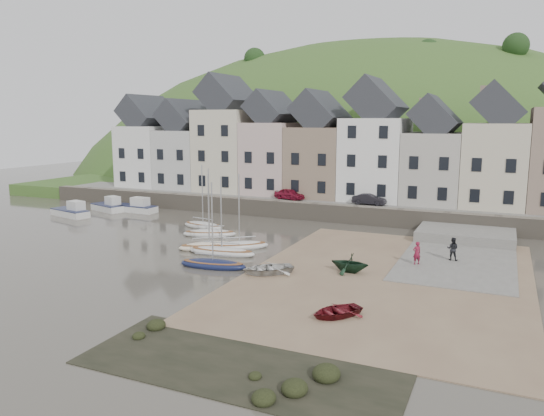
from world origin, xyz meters
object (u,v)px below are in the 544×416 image
at_px(sailboat_0, 203,225).
at_px(car_right, 369,199).
at_px(rowboat_red, 336,311).
at_px(car_left, 289,194).
at_px(person_dark, 453,249).
at_px(rowboat_green, 350,263).
at_px(person_red, 417,253).
at_px(rowboat_white, 268,268).

relative_size(sailboat_0, car_right, 1.82).
bearing_deg(rowboat_red, car_left, 154.85).
distance_m(rowboat_red, car_left, 31.06).
distance_m(sailboat_0, car_right, 17.44).
xyz_separation_m(rowboat_red, car_left, (-13.98, 27.67, 1.84)).
relative_size(sailboat_0, person_dark, 3.68).
height_order(rowboat_green, car_right, car_right).
xyz_separation_m(person_red, car_right, (-7.31, 15.80, 1.22)).
height_order(rowboat_green, person_red, person_red).
distance_m(sailboat_0, person_red, 21.57).
bearing_deg(car_right, rowboat_green, -168.50).
xyz_separation_m(sailboat_0, person_dark, (23.18, -2.89, 0.72)).
height_order(person_red, car_left, car_left).
bearing_deg(rowboat_green, rowboat_white, -61.37).
bearing_deg(rowboat_white, person_red, 83.99).
bearing_deg(person_red, person_dark, -173.54).
bearing_deg(person_red, sailboat_0, -51.99).
distance_m(rowboat_green, person_dark, 8.50).
relative_size(sailboat_0, rowboat_red, 2.16).
relative_size(rowboat_white, rowboat_red, 1.20).
xyz_separation_m(rowboat_white, rowboat_red, (6.56, -5.61, -0.06)).
distance_m(rowboat_white, car_left, 23.34).
xyz_separation_m(rowboat_red, car_right, (-4.99, 27.67, 1.81)).
xyz_separation_m(car_left, car_right, (8.99, 0.00, -0.03)).
bearing_deg(person_dark, car_right, -51.58).
xyz_separation_m(sailboat_0, person_red, (20.95, -5.10, 0.69)).
height_order(rowboat_red, car_right, car_right).
distance_m(rowboat_red, person_dark, 14.81).
distance_m(sailboat_0, person_dark, 23.37).
bearing_deg(person_red, car_right, -103.46).
bearing_deg(rowboat_green, car_left, -146.07).
bearing_deg(rowboat_red, rowboat_green, 138.86).
distance_m(person_red, person_dark, 3.14).
bearing_deg(person_dark, sailboat_0, -3.78).
bearing_deg(rowboat_white, sailboat_0, -174.41).
bearing_deg(rowboat_red, person_red, 116.98).
xyz_separation_m(rowboat_white, car_right, (1.57, 22.06, 1.75)).
xyz_separation_m(rowboat_white, car_left, (-7.42, 22.06, 1.78)).
bearing_deg(person_dark, rowboat_white, 40.63).
bearing_deg(car_right, person_red, -153.64).
bearing_deg(car_right, car_left, 91.52).
distance_m(sailboat_0, car_left, 11.83).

